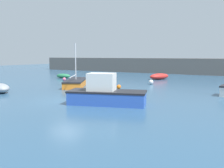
% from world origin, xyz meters
% --- Properties ---
extents(ground_plane, '(120.00, 120.00, 0.20)m').
position_xyz_m(ground_plane, '(0.00, 0.00, -0.10)').
color(ground_plane, '#2D5170').
extents(harbor_breakwater, '(61.02, 3.15, 2.80)m').
position_xyz_m(harbor_breakwater, '(0.00, 31.21, 1.40)').
color(harbor_breakwater, '#66605B').
rests_on(harbor_breakwater, ground_plane).
extents(motorboat_with_cabin, '(5.60, 3.46, 2.13)m').
position_xyz_m(motorboat_with_cabin, '(3.30, 0.18, 0.73)').
color(motorboat_with_cabin, '#2D56B7').
rests_on(motorboat_with_cabin, ground_plane).
extents(sailboat_short_mast, '(4.61, 6.28, 4.61)m').
position_xyz_m(sailboat_short_mast, '(-4.71, 7.05, 0.39)').
color(sailboat_short_mast, orange).
rests_on(sailboat_short_mast, ground_plane).
extents(rowboat_blue_near, '(3.02, 2.37, 0.82)m').
position_xyz_m(rowboat_blue_near, '(-7.70, -0.01, 0.41)').
color(rowboat_blue_near, gray).
rests_on(rowboat_blue_near, ground_plane).
extents(rowboat_white_midwater, '(2.61, 3.65, 0.83)m').
position_xyz_m(rowboat_white_midwater, '(0.40, 19.15, 0.42)').
color(rowboat_white_midwater, red).
rests_on(rowboat_white_midwater, ground_plane).
extents(dinghy_near_pier, '(2.43, 1.18, 0.65)m').
position_xyz_m(dinghy_near_pier, '(-12.44, 13.85, 0.33)').
color(dinghy_near_pier, '#287A4C').
rests_on(dinghy_near_pier, ground_plane).
extents(mooring_buoy_pink, '(0.43, 0.43, 0.43)m').
position_xyz_m(mooring_buoy_pink, '(-9.75, 10.96, 0.22)').
color(mooring_buoy_pink, '#EA668C').
rests_on(mooring_buoy_pink, ground_plane).
extents(mooring_buoy_orange, '(0.44, 0.44, 0.44)m').
position_xyz_m(mooring_buoy_orange, '(0.32, 7.50, 0.22)').
color(mooring_buoy_orange, orange).
rests_on(mooring_buoy_orange, ground_plane).
extents(mooring_buoy_red, '(0.49, 0.49, 0.49)m').
position_xyz_m(mooring_buoy_red, '(-4.79, 14.75, 0.25)').
color(mooring_buoy_red, red).
rests_on(mooring_buoy_red, ground_plane).
extents(mooring_buoy_white, '(0.53, 0.53, 0.53)m').
position_xyz_m(mooring_buoy_white, '(1.61, 12.95, 0.26)').
color(mooring_buoy_white, white).
rests_on(mooring_buoy_white, ground_plane).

